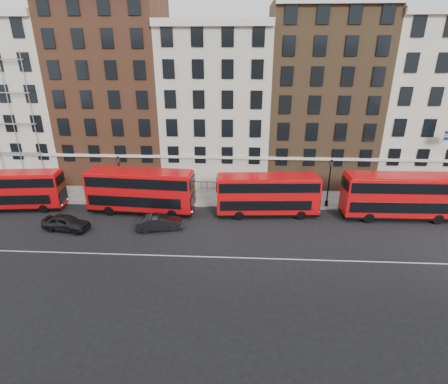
# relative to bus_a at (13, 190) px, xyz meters

# --- Properties ---
(ground) EXTENTS (120.00, 120.00, 0.00)m
(ground) POSITION_rel_bus_a_xyz_m (20.76, -6.23, -2.26)
(ground) COLOR black
(ground) RESTS_ON ground
(pavement) EXTENTS (80.00, 5.00, 0.15)m
(pavement) POSITION_rel_bus_a_xyz_m (20.76, 4.27, -2.19)
(pavement) COLOR gray
(pavement) RESTS_ON ground
(kerb) EXTENTS (80.00, 0.30, 0.16)m
(kerb) POSITION_rel_bus_a_xyz_m (20.76, 1.77, -2.18)
(kerb) COLOR gray
(kerb) RESTS_ON ground
(road_centre_line) EXTENTS (70.00, 0.12, 0.01)m
(road_centre_line) POSITION_rel_bus_a_xyz_m (20.76, -8.23, -2.26)
(road_centre_line) COLOR white
(road_centre_line) RESTS_ON ground
(building_terrace) EXTENTS (64.00, 11.95, 22.00)m
(building_terrace) POSITION_rel_bus_a_xyz_m (20.46, 11.65, 7.97)
(building_terrace) COLOR #BBB2A1
(building_terrace) RESTS_ON ground
(bus_a) EXTENTS (10.24, 3.47, 4.22)m
(bus_a) POSITION_rel_bus_a_xyz_m (0.00, 0.00, 0.00)
(bus_a) COLOR red
(bus_a) RESTS_ON ground
(bus_b) EXTENTS (11.15, 3.39, 4.62)m
(bus_b) POSITION_rel_bus_a_xyz_m (13.64, 0.01, 0.21)
(bus_b) COLOR red
(bus_b) RESTS_ON ground
(bus_c) EXTENTS (10.50, 3.19, 4.35)m
(bus_c) POSITION_rel_bus_a_xyz_m (26.74, 0.00, 0.07)
(bus_c) COLOR red
(bus_c) RESTS_ON ground
(bus_d) EXTENTS (11.17, 2.87, 4.67)m
(bus_d) POSITION_rel_bus_a_xyz_m (39.87, 0.00, 0.24)
(bus_d) COLOR red
(bus_d) RESTS_ON ground
(car_rear) EXTENTS (4.70, 2.46, 1.53)m
(car_rear) POSITION_rel_bus_a_xyz_m (7.51, -4.23, -1.50)
(car_rear) COLOR black
(car_rear) RESTS_ON ground
(car_front) EXTENTS (4.59, 2.44, 1.44)m
(car_front) POSITION_rel_bus_a_xyz_m (16.33, -3.67, -1.55)
(car_front) COLOR black
(car_front) RESTS_ON ground
(lamp_post_left) EXTENTS (0.44, 0.44, 5.33)m
(lamp_post_left) POSITION_rel_bus_a_xyz_m (10.82, 2.34, 0.81)
(lamp_post_left) COLOR black
(lamp_post_left) RESTS_ON pavement
(lamp_post_right) EXTENTS (0.44, 0.44, 5.33)m
(lamp_post_right) POSITION_rel_bus_a_xyz_m (33.40, 2.33, 0.81)
(lamp_post_right) COLOR black
(lamp_post_right) RESTS_ON pavement
(iron_railings) EXTENTS (6.60, 0.06, 1.00)m
(iron_railings) POSITION_rel_bus_a_xyz_m (20.76, 6.47, -1.61)
(iron_railings) COLOR black
(iron_railings) RESTS_ON pavement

